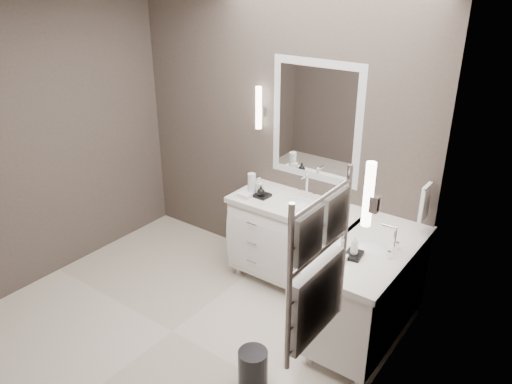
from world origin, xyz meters
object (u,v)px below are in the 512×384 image
Objects in this scene: vanity_right at (368,287)px; towel_ladder at (317,275)px; vanity_back at (296,238)px; waste_bin at (253,368)px.

vanity_right is 1.60m from towel_ladder.
towel_ladder is at bearing -80.16° from vanity_right.
vanity_back is 1.38× the size of towel_ladder.
waste_bin is at bearing -113.67° from vanity_right.
vanity_back is 2.16m from towel_ladder.
towel_ladder is (1.10, -1.63, 0.91)m from vanity_back.
vanity_back is 0.93m from vanity_right.
vanity_back is at bearing 124.10° from towel_ladder.
towel_ladder reaches higher than vanity_right.
towel_ladder is at bearing -26.94° from waste_bin.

